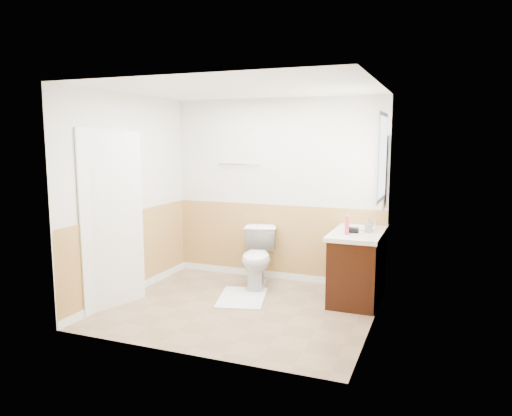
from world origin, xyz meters
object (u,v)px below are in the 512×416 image
at_px(bath_mat, 242,298).
at_px(soap_dispenser, 369,225).
at_px(lotion_bottle, 347,225).
at_px(toilet, 258,258).
at_px(vanity_cabinet, 358,267).

distance_m(bath_mat, soap_dispenser, 1.78).
relative_size(bath_mat, lotion_bottle, 3.64).
bearing_deg(toilet, lotion_bottle, -27.33).
distance_m(toilet, vanity_cabinet, 1.32).
distance_m(lotion_bottle, soap_dispenser, 0.31).
distance_m(vanity_cabinet, lotion_bottle, 0.63).
height_order(vanity_cabinet, soap_dispenser, soap_dispenser).
bearing_deg(soap_dispenser, toilet, 177.40).
bearing_deg(soap_dispenser, bath_mat, -162.02).
bearing_deg(vanity_cabinet, lotion_bottle, -110.34).
relative_size(bath_mat, soap_dispenser, 4.38).
xyz_separation_m(toilet, soap_dispenser, (1.44, -0.07, 0.55)).
relative_size(vanity_cabinet, lotion_bottle, 5.00).
bearing_deg(soap_dispenser, lotion_bottle, -135.40).
height_order(toilet, vanity_cabinet, vanity_cabinet).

